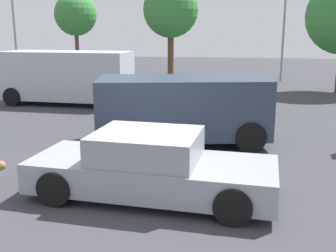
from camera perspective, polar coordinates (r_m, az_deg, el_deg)
name	(u,v)px	position (r m, az deg, el deg)	size (l,w,h in m)	color
ground_plane	(153,191)	(8.06, -2.14, -9.12)	(80.00, 80.00, 0.00)	#38383D
sedan_foreground	(151,167)	(7.63, -2.42, -5.79)	(4.69, 2.19, 1.25)	gray
van_white	(68,76)	(17.72, -13.91, 6.86)	(5.42, 2.39, 2.21)	#B2B7C1
suv_dark	(183,108)	(11.13, 2.10, 2.61)	(4.85, 2.88, 1.82)	#2D384C
tree_back_left	(171,10)	(28.51, 0.38, 15.97)	(3.74, 3.74, 6.28)	brown
tree_back_center	(75,15)	(33.09, -12.86, 15.00)	(3.24, 3.24, 5.86)	brown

